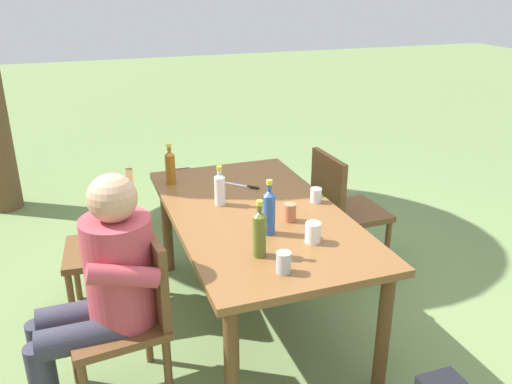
% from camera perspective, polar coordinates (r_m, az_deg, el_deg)
% --- Properties ---
extents(ground_plane, '(24.00, 24.00, 0.00)m').
position_cam_1_polar(ground_plane, '(3.36, -0.00, -13.48)').
color(ground_plane, '#6B844C').
extents(dining_table, '(1.71, 0.94, 0.72)m').
position_cam_1_polar(dining_table, '(3.03, -0.00, -3.56)').
color(dining_table, brown).
rests_on(dining_table, ground_plane).
extents(chair_far_left, '(0.48, 0.48, 0.87)m').
position_cam_1_polar(chair_far_left, '(2.65, -13.38, -12.17)').
color(chair_far_left, brown).
rests_on(chair_far_left, ground_plane).
extents(chair_near_right, '(0.45, 0.45, 0.87)m').
position_cam_1_polar(chair_near_right, '(3.70, 9.27, -1.53)').
color(chair_near_right, brown).
rests_on(chair_near_right, ground_plane).
extents(chair_far_right, '(0.48, 0.48, 0.87)m').
position_cam_1_polar(chair_far_right, '(3.30, -14.98, -5.08)').
color(chair_far_right, brown).
rests_on(chair_far_right, ground_plane).
extents(person_in_white_shirt, '(0.47, 0.62, 1.18)m').
position_cam_1_polar(person_in_white_shirt, '(2.55, -16.14, -9.49)').
color(person_in_white_shirt, '#B7424C').
rests_on(person_in_white_shirt, ground_plane).
extents(bottle_clear, '(0.06, 0.06, 0.24)m').
position_cam_1_polar(bottle_clear, '(3.06, -3.94, 0.40)').
color(bottle_clear, white).
rests_on(bottle_clear, dining_table).
extents(bottle_amber, '(0.06, 0.06, 0.27)m').
position_cam_1_polar(bottle_amber, '(3.41, -9.26, 2.73)').
color(bottle_amber, '#996019').
rests_on(bottle_amber, dining_table).
extents(bottle_olive, '(0.06, 0.06, 0.29)m').
position_cam_1_polar(bottle_olive, '(2.48, 0.38, -4.39)').
color(bottle_olive, '#566623').
rests_on(bottle_olive, dining_table).
extents(bottle_blue, '(0.06, 0.06, 0.30)m').
position_cam_1_polar(bottle_blue, '(2.69, 1.42, -2.06)').
color(bottle_blue, '#2D56A3').
rests_on(bottle_blue, dining_table).
extents(cup_steel, '(0.07, 0.07, 0.10)m').
position_cam_1_polar(cup_steel, '(2.38, 3.01, -7.62)').
color(cup_steel, '#B2B7BC').
rests_on(cup_steel, dining_table).
extents(cup_terracotta, '(0.07, 0.07, 0.10)m').
position_cam_1_polar(cup_terracotta, '(2.87, 3.69, -2.22)').
color(cup_terracotta, '#BC6B47').
rests_on(cup_terracotta, dining_table).
extents(cup_glass, '(0.07, 0.07, 0.09)m').
position_cam_1_polar(cup_glass, '(3.13, 6.50, -0.35)').
color(cup_glass, silver).
rests_on(cup_glass, dining_table).
extents(cup_white, '(0.08, 0.08, 0.11)m').
position_cam_1_polar(cup_white, '(2.65, 6.18, -4.38)').
color(cup_white, white).
rests_on(cup_white, dining_table).
extents(table_knife, '(0.19, 0.18, 0.01)m').
position_cam_1_polar(table_knife, '(3.35, -1.25, 0.65)').
color(table_knife, silver).
rests_on(table_knife, dining_table).
extents(backpack_by_near_side, '(0.31, 0.21, 0.45)m').
position_cam_1_polar(backpack_by_near_side, '(4.51, -7.43, -0.82)').
color(backpack_by_near_side, maroon).
rests_on(backpack_by_near_side, ground_plane).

